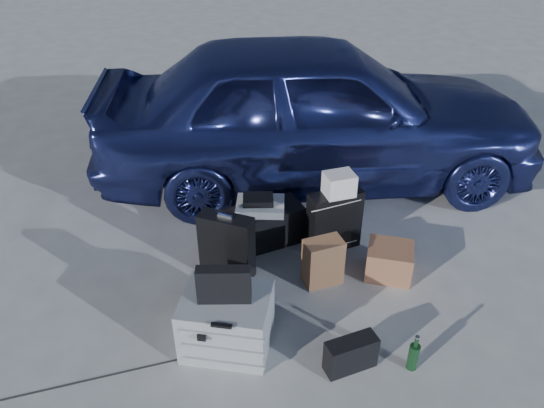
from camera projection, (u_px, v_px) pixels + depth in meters
The scene contains 15 objects.
ground at pixel (296, 331), 4.01m from camera, with size 60.00×60.00×0.00m, color #BABAB5.
car at pixel (317, 110), 5.56m from camera, with size 1.85×4.59×1.56m, color navy.
pelican_case at pixel (227, 321), 3.79m from camera, with size 0.61×0.50×0.45m, color #97999B.
laptop_bag at pixel (224, 285), 3.58m from camera, with size 0.37×0.09×0.28m, color black.
briefcase at pixel (221, 290), 4.15m from camera, with size 0.41×0.09×0.32m, color black.
suitcase_left at pixel (227, 246), 4.40m from camera, with size 0.45×0.16×0.59m, color black.
suitcase_right at pixel (334, 221), 4.72m from camera, with size 0.48×0.17×0.58m, color black.
white_carton at pixel (339, 184), 4.50m from camera, with size 0.25×0.20×0.20m, color silver.
duffel_bag at pixel (262, 227), 4.83m from camera, with size 0.74×0.32×0.37m, color black.
flat_box_white at pixel (260, 206), 4.71m from camera, with size 0.42×0.32×0.07m, color silver.
flat_box_black at pixel (258, 200), 4.67m from camera, with size 0.27×0.19×0.06m, color black.
kraft_bag at pixel (323, 262), 4.37m from camera, with size 0.31×0.19×0.42m, color #A26B46.
cardboard_box at pixel (389, 261), 4.48m from camera, with size 0.38×0.33×0.28m, color #945D40.
messenger_bag at pixel (351, 354), 3.66m from camera, with size 0.37×0.14×0.26m, color black.
green_bottle at pixel (414, 353), 3.64m from camera, with size 0.07×0.07×0.29m, color black.
Camera 1 is at (-0.12, -2.83, 3.00)m, focal length 35.00 mm.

